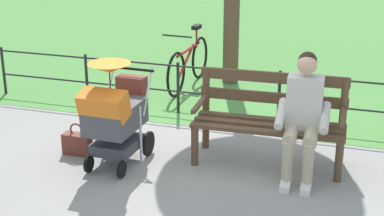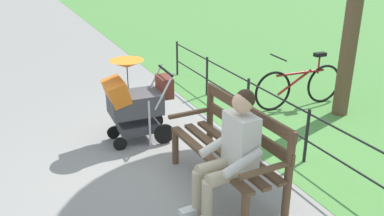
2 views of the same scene
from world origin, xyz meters
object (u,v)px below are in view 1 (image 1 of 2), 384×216
at_px(handbag, 77,143).
at_px(bicycle, 189,63).
at_px(park_bench, 270,115).
at_px(person_on_bench, 303,113).
at_px(stroller, 115,113).

xyz_separation_m(handbag, bicycle, (-0.43, -2.73, 0.24)).
bearing_deg(park_bench, handbag, 13.06).
relative_size(person_on_bench, bicycle, 0.77).
xyz_separation_m(park_bench, stroller, (1.54, 0.59, 0.07)).
height_order(person_on_bench, handbag, person_on_bench).
height_order(person_on_bench, bicycle, person_on_bench).
distance_m(person_on_bench, stroller, 1.95).
distance_m(park_bench, person_on_bench, 0.46).
height_order(park_bench, stroller, stroller).
distance_m(park_bench, handbag, 2.16).
distance_m(handbag, bicycle, 2.77).
bearing_deg(park_bench, person_on_bench, 148.88).
relative_size(stroller, handbag, 3.11).
xyz_separation_m(person_on_bench, bicycle, (2.01, -2.47, -0.31)).
bearing_deg(stroller, bicycle, -87.91).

